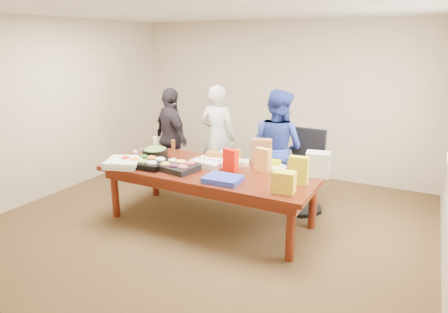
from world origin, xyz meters
The scene contains 36 objects.
floor centered at (0.00, 0.00, -0.01)m, with size 5.50×5.00×0.02m, color #47301E.
ceiling centered at (0.00, 0.00, 2.71)m, with size 5.50×5.00×0.02m, color white.
wall_back centered at (0.00, 2.50, 1.35)m, with size 5.50×0.04×2.70m, color beige.
wall_front centered at (0.00, -2.50, 1.35)m, with size 5.50×0.04×2.70m, color beige.
wall_left centered at (-2.75, 0.00, 1.35)m, with size 0.04×5.00×2.70m, color beige.
conference_table centered at (0.00, 0.00, 0.38)m, with size 2.80×1.20×0.75m, color #4C1C0F.
office_chair centered at (0.97, 0.92, 0.55)m, with size 0.56×0.56×1.11m, color black.
person_center centered at (-0.55, 1.24, 0.84)m, with size 0.62×0.40×1.69m, color white.
person_right centered at (0.53, 1.03, 0.85)m, with size 0.83×0.64×1.70m, color #273995.
person_left centered at (-1.28, 0.97, 0.82)m, with size 0.96×0.40×1.63m, color black.
veggie_tray centered at (-0.79, -0.29, 0.79)m, with size 0.51×0.40×0.08m, color black.
fruit_tray centered at (-0.35, -0.24, 0.79)m, with size 0.48×0.38×0.07m, color black.
sheet_cake centered at (-0.09, 0.12, 0.79)m, with size 0.43×0.32×0.07m, color white.
salad_bowl centered at (-0.96, 0.11, 0.81)m, with size 0.37×0.37×0.12m, color black.
chip_bag_blue centered at (0.37, -0.36, 0.78)m, with size 0.42×0.32×0.06m, color #2E3FBB.
chip_bag_red centered at (0.27, 0.03, 0.89)m, with size 0.20×0.08×0.29m, color red.
chip_bag_yellow centered at (1.18, -0.02, 0.91)m, with size 0.22×0.09×0.33m, color yellow.
chip_bag_orange centered at (0.64, 0.22, 0.90)m, with size 0.19×0.09×0.30m, color #F2A841.
mayo_jar centered at (-0.03, 0.39, 0.82)m, with size 0.09×0.09×0.15m, color silver.
mustard_bottle centered at (0.20, 0.43, 0.84)m, with size 0.06×0.06×0.18m, color orange.
dressing_bottle centered at (-0.88, 0.44, 0.84)m, with size 0.06×0.06×0.19m, color brown.
ranch_bottle centered at (-1.22, 0.46, 0.85)m, with size 0.07×0.07×0.20m, color white.
banana_bunch centered at (0.64, 0.49, 0.79)m, with size 0.25×0.14×0.08m, color #DBDF0C.
bread_loaf centered at (-0.06, 0.34, 0.82)m, with size 0.33×0.14×0.13m, color #A16423.
kraft_bag centered at (0.50, 0.51, 0.92)m, with size 0.26×0.15×0.34m, color #925B38.
red_cup centered at (-1.07, -0.39, 0.81)m, with size 0.09×0.09×0.12m, color red.
clear_cup_a centered at (-1.19, -0.05, 0.80)m, with size 0.07×0.07×0.10m, color white.
clear_cup_b centered at (-1.14, 0.08, 0.81)m, with size 0.08×0.08×0.11m, color white.
pizza_box_lower centered at (-1.08, -0.42, 0.77)m, with size 0.43×0.43×0.05m, color white.
pizza_box_upper centered at (-1.06, -0.44, 0.82)m, with size 0.43×0.43×0.05m, color white.
plate_a centered at (0.73, 0.44, 0.76)m, with size 0.29×0.29×0.02m, color white.
plate_b centered at (0.60, 0.35, 0.76)m, with size 0.25×0.25×0.02m, color white.
dip_bowl_a centered at (0.31, 0.34, 0.78)m, with size 0.16×0.16×0.07m, color #F5E6CD.
dip_bowl_b centered at (-0.19, 0.34, 0.78)m, with size 0.16×0.16×0.06m, color beige.
grocery_bag_white centered at (1.30, 0.35, 0.90)m, with size 0.28×0.20×0.30m, color silver.
grocery_bag_yellow centered at (1.12, -0.36, 0.87)m, with size 0.24×0.17×0.24m, color yellow.
Camera 1 is at (2.41, -4.25, 2.34)m, focal length 31.79 mm.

